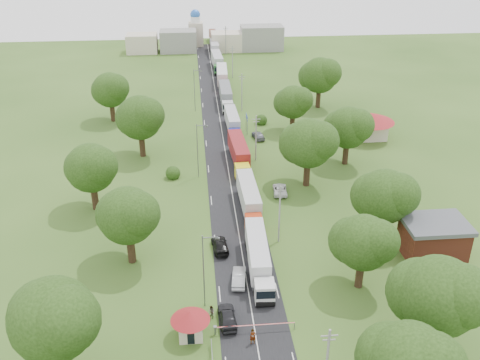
{
  "coord_description": "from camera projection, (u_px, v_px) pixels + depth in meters",
  "views": [
    {
      "loc": [
        -5.89,
        -70.71,
        42.66
      ],
      "look_at": [
        1.23,
        7.1,
        3.0
      ],
      "focal_mm": 40.0,
      "sensor_mm": 36.0,
      "label": 1
    }
  ],
  "objects": [
    {
      "name": "church",
      "position": [
        196.0,
        30.0,
        184.6
      ],
      "size": [
        5.0,
        5.0,
        12.3
      ],
      "color": "beige",
      "rests_on": "ground"
    },
    {
      "name": "tree_12",
      "position": [
        140.0,
        117.0,
        100.08
      ],
      "size": [
        9.6,
        9.6,
        12.05
      ],
      "color": "#382616",
      "rests_on": "ground"
    },
    {
      "name": "pole_1",
      "position": [
        280.0,
        213.0,
        74.69
      ],
      "size": [
        1.6,
        0.24,
        9.0
      ],
      "color": "gray",
      "rests_on": "ground"
    },
    {
      "name": "truck_5",
      "position": [
        222.0,
        77.0,
        144.16
      ],
      "size": [
        3.17,
        15.71,
        4.35
      ],
      "color": "maroon",
      "rests_on": "ground"
    },
    {
      "name": "distant_town",
      "position": [
        210.0,
        40.0,
        178.74
      ],
      "size": [
        52.0,
        8.0,
        8.0
      ],
      "color": "gray",
      "rests_on": "ground"
    },
    {
      "name": "pole_3",
      "position": [
        242.0,
        92.0,
        124.42
      ],
      "size": [
        1.6,
        0.24,
        9.0
      ],
      "color": "gray",
      "rests_on": "ground"
    },
    {
      "name": "pedestrian_near",
      "position": [
        253.0,
        337.0,
        58.32
      ],
      "size": [
        0.75,
        0.53,
        1.94
      ],
      "primitive_type": "imported",
      "rotation": [
        0.0,
        0.0,
        0.09
      ],
      "color": "gray",
      "rests_on": "ground"
    },
    {
      "name": "lamp_1",
      "position": [
        198.0,
        148.0,
        92.95
      ],
      "size": [
        2.03,
        0.22,
        10.0
      ],
      "color": "slate",
      "rests_on": "ground"
    },
    {
      "name": "truck_0",
      "position": [
        258.0,
        257.0,
        69.68
      ],
      "size": [
        2.88,
        14.62,
        4.05
      ],
      "color": "silver",
      "rests_on": "ground"
    },
    {
      "name": "tree_7",
      "position": [
        320.0,
        75.0,
        125.53
      ],
      "size": [
        9.6,
        9.6,
        12.05
      ],
      "color": "#382616",
      "rests_on": "ground"
    },
    {
      "name": "tree_9",
      "position": [
        54.0,
        318.0,
        50.91
      ],
      "size": [
        9.6,
        9.6,
        12.05
      ],
      "color": "#382616",
      "rests_on": "ground"
    },
    {
      "name": "car_lane_rear",
      "position": [
        220.0,
        245.0,
        74.66
      ],
      "size": [
        2.54,
        5.26,
        1.48
      ],
      "primitive_type": "imported",
      "rotation": [
        0.0,
        0.0,
        3.24
      ],
      "color": "black",
      "rests_on": "ground"
    },
    {
      "name": "tree_1",
      "position": [
        438.0,
        295.0,
        54.0
      ],
      "size": [
        9.6,
        9.6,
        12.05
      ],
      "color": "#382616",
      "rests_on": "ground"
    },
    {
      "name": "car_verge_near",
      "position": [
        280.0,
        190.0,
        89.59
      ],
      "size": [
        2.65,
        5.02,
        1.35
      ],
      "primitive_type": "imported",
      "rotation": [
        0.0,
        0.0,
        3.05
      ],
      "color": "white",
      "rests_on": "ground"
    },
    {
      "name": "lamp_2",
      "position": [
        195.0,
        88.0,
        124.03
      ],
      "size": [
        2.03,
        0.22,
        10.0
      ],
      "color": "slate",
      "rests_on": "ground"
    },
    {
      "name": "tree_5",
      "position": [
        348.0,
        127.0,
        97.22
      ],
      "size": [
        8.8,
        8.8,
        11.07
      ],
      "color": "#382616",
      "rests_on": "ground"
    },
    {
      "name": "guard_booth",
      "position": [
        190.0,
        321.0,
        58.81
      ],
      "size": [
        4.4,
        4.4,
        3.45
      ],
      "color": "beige",
      "rests_on": "ground"
    },
    {
      "name": "car_lane_front",
      "position": [
        227.0,
        317.0,
        61.4
      ],
      "size": [
        2.23,
        4.94,
        1.65
      ],
      "primitive_type": "imported",
      "rotation": [
        0.0,
        0.0,
        3.2
      ],
      "color": "black",
      "rests_on": "ground"
    },
    {
      "name": "pole_2",
      "position": [
        256.0,
        137.0,
        99.56
      ],
      "size": [
        1.6,
        0.24,
        9.0
      ],
      "color": "gray",
      "rests_on": "ground"
    },
    {
      "name": "truck_2",
      "position": [
        239.0,
        153.0,
        99.03
      ],
      "size": [
        3.23,
        15.28,
        4.22
      ],
      "color": "yellow",
      "rests_on": "ground"
    },
    {
      "name": "truck_3",
      "position": [
        232.0,
        122.0,
        114.12
      ],
      "size": [
        2.71,
        13.87,
        3.84
      ],
      "color": "navy",
      "rests_on": "ground"
    },
    {
      "name": "truck_7",
      "position": [
        215.0,
        48.0,
        174.61
      ],
      "size": [
        2.55,
        14.42,
        4.0
      ],
      "color": "#A6A6A6",
      "rests_on": "ground"
    },
    {
      "name": "truck_1",
      "position": [
        249.0,
        199.0,
        83.45
      ],
      "size": [
        2.89,
        14.93,
        4.13
      ],
      "color": "#B53514",
      "rests_on": "ground"
    },
    {
      "name": "tree_2",
      "position": [
        363.0,
        242.0,
        64.87
      ],
      "size": [
        8.0,
        8.0,
        10.1
      ],
      "color": "#382616",
      "rests_on": "ground"
    },
    {
      "name": "road",
      "position": [
        227.0,
        164.0,
        100.34
      ],
      "size": [
        8.0,
        200.0,
        0.04
      ],
      "primitive_type": "cube",
      "color": "black",
      "rests_on": "ground"
    },
    {
      "name": "tree_13",
      "position": [
        110.0,
        90.0,
        117.46
      ],
      "size": [
        8.8,
        8.8,
        11.07
      ],
      "color": "#382616",
      "rests_on": "ground"
    },
    {
      "name": "car_lane_mid",
      "position": [
        239.0,
        277.0,
        68.06
      ],
      "size": [
        2.22,
        4.86,
        1.55
      ],
      "primitive_type": "imported",
      "rotation": [
        0.0,
        0.0,
        3.01
      ],
      "color": "#A4A7AD",
      "rests_on": "ground"
    },
    {
      "name": "info_sign",
      "position": [
        247.0,
        120.0,
        112.72
      ],
      "size": [
        0.12,
        3.1,
        4.1
      ],
      "color": "slate",
      "rests_on": "ground"
    },
    {
      "name": "pole_4",
      "position": [
        232.0,
        61.0,
        149.28
      ],
      "size": [
        1.6,
        0.24,
        9.0
      ],
      "color": "gray",
      "rests_on": "ground"
    },
    {
      "name": "lamp_0",
      "position": [
        205.0,
        268.0,
        61.87
      ],
      "size": [
        2.03,
        0.22,
        10.0
      ],
      "color": "slate",
      "rests_on": "ground"
    },
    {
      "name": "tree_3",
      "position": [
        384.0,
        196.0,
        73.97
      ],
      "size": [
        8.8,
        8.8,
        11.07
      ],
      "color": "#382616",
      "rests_on": "ground"
    },
    {
      "name": "truck_6",
      "position": [
        217.0,
        61.0,
        158.8
      ],
      "size": [
        3.16,
        15.4,
        4.26
      ],
      "color": "#256428",
      "rests_on": "ground"
    },
    {
      "name": "pole_5",
      "position": [
        226.0,
        40.0,
        174.15
      ],
      "size": [
        1.6,
        0.24,
        9.0
      ],
      "color": "gray",
      "rests_on": "ground"
    },
    {
      "name": "ground",
      "position": [
        236.0,
        218.0,
        82.58
      ],
      "size": [
        260.0,
        260.0,
        0.0
      ],
      "primitive_type": "plane",
      "color": "#2F4D19",
      "rests_on": "ground"
    },
    {
      "name": "tree_10",
      "position": [
        127.0,
        215.0,
        69.35
      ],
      "size": [
        8.8,
        8.8,
        11.07
      ],
      "color": "#382616",
      "rests_on": "ground"
    },
    {
      "name": "tree_4",
      "position": [
        308.0,
        143.0,
        89.11
      ],
      "size": [
        9.6,
        9.6,
        12.05
      ],
      "color": "#382616",
      "rests_on": "ground"
    },
    {
      "name": "tree_6",
      "position": [
        293.0,
        102.0,
        112.02
      ],
      "size": [
        8.0,
        8.0,
        10.1
      ],
      "color": "#382616",
      "rests_on": "ground"
    },
    {
      "name": "tree_11",
      "position": [
        91.0,
        167.0,
        82.1
      ],
      "size": [
        8.8,
        8.8,
        11.07
      ],
      "color": "#382616",
      "rests_on": "ground"
    },
    {
      "name": "truck_4",
      "position": [
        226.0,
        96.0,
        129.73
      ],
      "size": [
        2.65,
        15.18,
        4.21
      ],
      "color": "silver",
      "rests_on": "ground"
    },
    {
      "name": "car_verge_far",
      "position": [
        258.0,
        135.0,
        110.83
      ],
      "size": [
        2.66,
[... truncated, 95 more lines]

